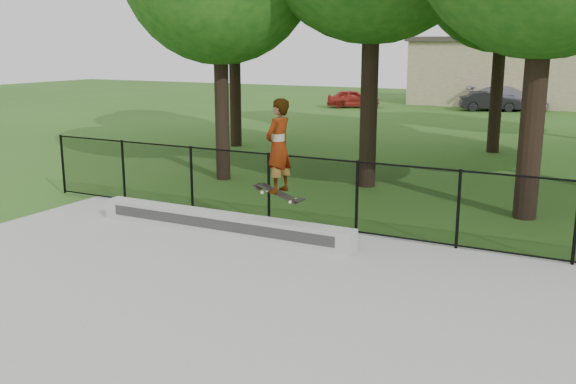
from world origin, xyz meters
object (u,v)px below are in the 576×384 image
grind_ledge (221,223)px  skater_airborne (279,148)px  car_c (508,98)px  car_b (490,101)px  car_a (353,99)px

grind_ledge → skater_airborne: 2.12m
car_c → skater_airborne: 30.02m
grind_ledge → car_c: bearing=88.4°
car_b → car_c: 1.61m
grind_ledge → car_b: car_b is taller
car_c → skater_airborne: bearing=-171.0°
skater_airborne → grind_ledge: bearing=178.4°
car_a → car_b: size_ratio=1.04×
car_b → skater_airborne: (1.30, -28.59, 1.34)m
grind_ledge → car_b: size_ratio=1.84×
car_b → grind_ledge: bearing=159.9°
car_b → car_c: size_ratio=0.72×
grind_ledge → car_a: size_ratio=1.77×
car_a → car_c: (8.68, 3.13, 0.13)m
car_a → grind_ledge: bearing=172.1°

